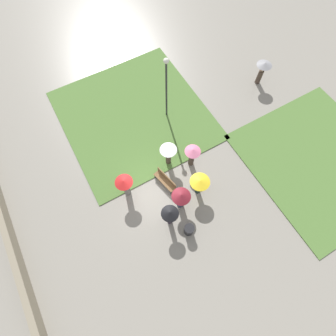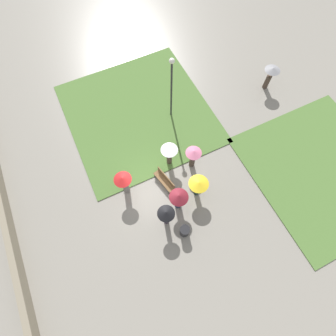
{
  "view_description": "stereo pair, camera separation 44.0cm",
  "coord_description": "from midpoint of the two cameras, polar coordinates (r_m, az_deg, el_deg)",
  "views": [
    {
      "loc": [
        5.14,
        -2.11,
        15.06
      ],
      "look_at": [
        -0.58,
        1.15,
        0.96
      ],
      "focal_mm": 28.0,
      "sensor_mm": 36.0,
      "label": 1
    },
    {
      "loc": [
        5.35,
        -1.72,
        15.06
      ],
      "look_at": [
        -0.58,
        1.15,
        0.96
      ],
      "focal_mm": 28.0,
      "sensor_mm": 36.0,
      "label": 2
    }
  ],
  "objects": [
    {
      "name": "crowd_person_red",
      "position": [
        15.05,
        -10.16,
        -3.73
      ],
      "size": [
        1.01,
        1.01,
        1.9
      ],
      "rotation": [
        0.0,
        0.0,
        5.38
      ],
      "color": "slate",
      "rests_on": "ground_plane"
    },
    {
      "name": "crowd_person_yellow",
      "position": [
        14.91,
        6.03,
        -3.36
      ],
      "size": [
        1.15,
        1.15,
        1.7
      ],
      "rotation": [
        0.0,
        0.0,
        3.16
      ],
      "color": "#1E3328",
      "rests_on": "ground_plane"
    },
    {
      "name": "lone_walker_far_path",
      "position": [
        20.76,
        19.3,
        19.65
      ],
      "size": [
        1.07,
        1.07,
        1.85
      ],
      "rotation": [
        0.0,
        0.0,
        5.64
      ],
      "color": "#47382D",
      "rests_on": "ground_plane"
    },
    {
      "name": "crowd_person_pink",
      "position": [
        15.68,
        4.5,
        3.03
      ],
      "size": [
        0.97,
        0.97,
        1.82
      ],
      "rotation": [
        0.0,
        0.0,
        0.3
      ],
      "color": "#47382D",
      "rests_on": "ground_plane"
    },
    {
      "name": "lawn_patch_near",
      "position": [
        18.88,
        -8.06,
        11.36
      ],
      "size": [
        9.8,
        9.5,
        0.06
      ],
      "color": "#4C7033",
      "rests_on": "ground_plane"
    },
    {
      "name": "crowd_person_maroon",
      "position": [
        14.56,
        1.97,
        -6.51
      ],
      "size": [
        1.08,
        1.08,
        1.77
      ],
      "rotation": [
        0.0,
        0.0,
        2.15
      ],
      "color": "#282D47",
      "rests_on": "ground_plane"
    },
    {
      "name": "crowd_person_black",
      "position": [
        14.09,
        -0.49,
        -10.21
      ],
      "size": [
        0.95,
        0.95,
        1.97
      ],
      "rotation": [
        0.0,
        0.0,
        0.23
      ],
      "color": "#2D2333",
      "rests_on": "ground_plane"
    },
    {
      "name": "lamp_post",
      "position": [
        16.35,
        -1.17,
        18.02
      ],
      "size": [
        0.32,
        0.32,
        4.92
      ],
      "color": "#2D2D30",
      "rests_on": "ground_plane"
    },
    {
      "name": "parapet_wall",
      "position": [
        16.86,
        -30.71,
        -17.14
      ],
      "size": [
        45.0,
        0.35,
        0.82
      ],
      "color": "gray",
      "rests_on": "ground_plane"
    },
    {
      "name": "crowd_person_white",
      "position": [
        15.61,
        -0.73,
        3.4
      ],
      "size": [
        1.03,
        1.03,
        1.85
      ],
      "rotation": [
        0.0,
        0.0,
        6.03
      ],
      "color": "#47382D",
      "rests_on": "ground_plane"
    },
    {
      "name": "ground_plane",
      "position": [
        16.06,
        -3.33,
        -4.94
      ],
      "size": [
        90.0,
        90.0,
        0.0
      ],
      "primitive_type": "plane",
      "color": "gray"
    },
    {
      "name": "park_bench",
      "position": [
        15.79,
        -1.35,
        -2.7
      ],
      "size": [
        1.65,
        0.76,
        0.9
      ],
      "rotation": [
        0.0,
        0.0,
        0.22
      ],
      "color": "brown",
      "rests_on": "ground_plane"
    },
    {
      "name": "lawn_patch_far",
      "position": [
        19.33,
        29.52,
        1.42
      ],
      "size": [
        9.11,
        8.62,
        0.06
      ],
      "color": "#4C7033",
      "rests_on": "ground_plane"
    },
    {
      "name": "trash_bin",
      "position": [
        14.96,
        3.71,
        -13.31
      ],
      "size": [
        0.56,
        0.56,
        0.89
      ],
      "color": "#232326",
      "rests_on": "ground_plane"
    }
  ]
}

